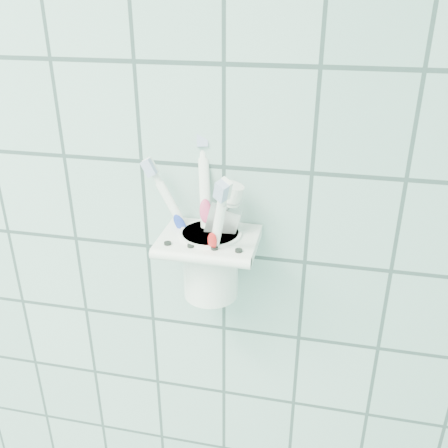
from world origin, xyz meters
name	(u,v)px	position (x,y,z in m)	size (l,w,h in m)	color
holder_bracket	(209,241)	(0.66, 1.15, 1.29)	(0.12, 0.10, 0.04)	white
cup	(211,261)	(0.66, 1.16, 1.26)	(0.08, 0.08, 0.09)	white
toothbrush_pink	(214,220)	(0.66, 1.16, 1.32)	(0.08, 0.02, 0.19)	white
toothbrush_blue	(208,220)	(0.66, 1.14, 1.33)	(0.04, 0.08, 0.21)	white
toothbrush_orange	(205,218)	(0.65, 1.16, 1.32)	(0.05, 0.08, 0.20)	white
toothpaste_tube	(204,226)	(0.65, 1.16, 1.31)	(0.07, 0.03, 0.16)	silver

